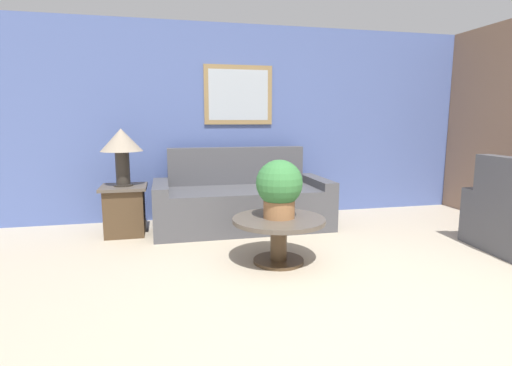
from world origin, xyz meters
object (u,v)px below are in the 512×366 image
at_px(table_lamp, 121,144).
at_px(coffee_table, 279,230).
at_px(side_table, 125,210).
at_px(couch_main, 242,202).
at_px(potted_plant_on_table, 279,187).

bearing_deg(table_lamp, coffee_table, -41.12).
relative_size(side_table, table_lamp, 0.88).
bearing_deg(couch_main, side_table, -178.69).
bearing_deg(coffee_table, couch_main, 94.11).
relative_size(couch_main, coffee_table, 2.47).
bearing_deg(potted_plant_on_table, table_lamp, 139.35).
bearing_deg(coffee_table, potted_plant_on_table, 70.57).
xyz_separation_m(side_table, potted_plant_on_table, (1.50, -1.29, 0.43)).
bearing_deg(couch_main, potted_plant_on_table, -85.58).
height_order(side_table, potted_plant_on_table, potted_plant_on_table).
xyz_separation_m(couch_main, side_table, (-1.40, -0.03, -0.02)).
bearing_deg(potted_plant_on_table, coffee_table, -109.43).
bearing_deg(table_lamp, potted_plant_on_table, -40.65).
relative_size(side_table, potted_plant_on_table, 1.07).
xyz_separation_m(coffee_table, table_lamp, (-1.50, 1.31, 0.75)).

